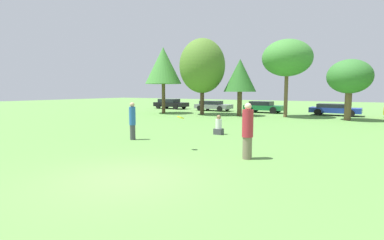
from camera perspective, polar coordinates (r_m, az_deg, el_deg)
ground_plane at (r=8.21m, az=-12.70°, el=-10.95°), size 120.00×120.00×0.00m
person_thrower at (r=14.09m, az=-11.54°, el=-0.11°), size 0.30×0.30×1.78m
person_catcher at (r=10.11m, az=10.79°, el=-2.11°), size 0.38×0.38×1.92m
frisbee at (r=11.38m, az=-2.23°, el=0.48°), size 0.29×0.27×0.14m
bystander_sitting at (r=15.57m, az=5.22°, el=-1.27°), size 0.45×0.38×1.04m
tree_0 at (r=29.83m, az=-5.64°, el=10.49°), size 3.63×3.63×6.60m
tree_1 at (r=28.11m, az=2.01°, el=10.48°), size 4.33×4.33×7.19m
tree_2 at (r=27.07m, az=9.34°, el=8.51°), size 2.95×2.95×5.15m
tree_3 at (r=26.74m, az=18.07°, el=11.40°), size 4.22×4.22×6.64m
tree_4 at (r=25.71m, az=28.38°, el=7.39°), size 3.28×3.28×4.70m
parked_car_black at (r=37.00m, az=-4.23°, el=3.24°), size 4.32×2.02×1.23m
parked_car_grey at (r=33.30m, az=4.09°, el=2.85°), size 4.09×2.07×1.12m
parked_car_green at (r=31.32m, az=13.74°, el=2.57°), size 3.97×2.00×1.18m
parked_car_blue at (r=30.09m, az=26.00°, el=1.92°), size 4.34×2.05×1.08m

